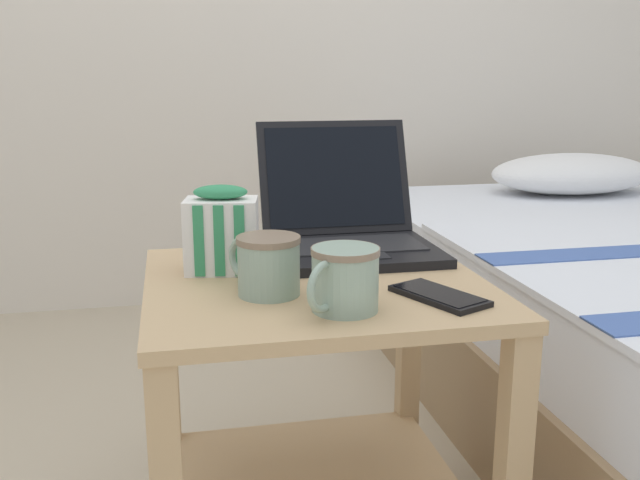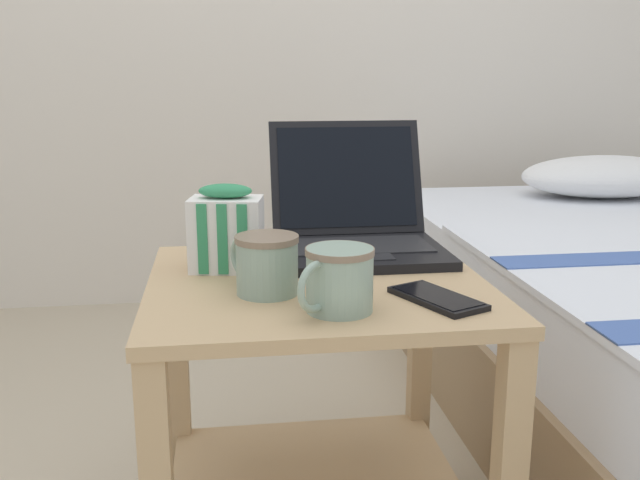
# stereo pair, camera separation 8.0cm
# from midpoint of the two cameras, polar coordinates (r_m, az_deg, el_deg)

# --- Properties ---
(bedside_table) EXTENTS (0.58, 0.55, 0.55)m
(bedside_table) POSITION_cam_midpoint_polar(r_m,az_deg,el_deg) (1.30, 1.53, -11.50)
(bedside_table) COLOR tan
(bedside_table) RESTS_ON ground_plane
(laptop) EXTENTS (0.32, 0.34, 0.25)m
(laptop) POSITION_cam_midpoint_polar(r_m,az_deg,el_deg) (1.42, 4.51, 1.09)
(laptop) COLOR black
(laptop) RESTS_ON bedside_table
(mug_front_left) EXTENTS (0.12, 0.12, 0.10)m
(mug_front_left) POSITION_cam_midpoint_polar(r_m,az_deg,el_deg) (1.06, 3.64, -2.96)
(mug_front_left) COLOR #8CA593
(mug_front_left) RESTS_ON bedside_table
(mug_front_right) EXTENTS (0.11, 0.13, 0.10)m
(mug_front_right) POSITION_cam_midpoint_polar(r_m,az_deg,el_deg) (1.14, -2.37, -1.72)
(mug_front_right) COLOR #8CA593
(mug_front_right) RESTS_ON bedside_table
(snack_bag) EXTENTS (0.14, 0.11, 0.16)m
(snack_bag) POSITION_cam_midpoint_polar(r_m,az_deg,el_deg) (1.28, -5.74, 0.73)
(snack_bag) COLOR white
(snack_bag) RESTS_ON bedside_table
(cell_phone) EXTENTS (0.13, 0.18, 0.01)m
(cell_phone) POSITION_cam_midpoint_polar(r_m,az_deg,el_deg) (1.14, 11.35, -4.60)
(cell_phone) COLOR black
(cell_phone) RESTS_ON bedside_table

